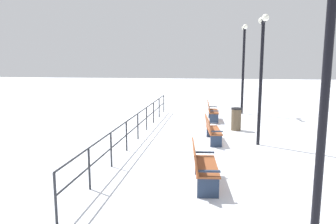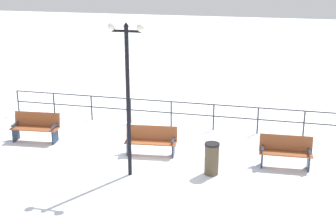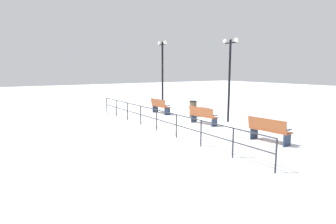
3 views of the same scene
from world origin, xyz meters
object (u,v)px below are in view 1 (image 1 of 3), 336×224
Objects in this scene: lamppost_middle at (262,61)px; bench_third at (212,111)px; bench_second at (212,129)px; bench_nearest at (202,165)px; lamppost_far at (244,57)px; lamppost_near at (329,42)px; trash_bin at (236,119)px.

bench_third is at bearing 110.61° from lamppost_middle.
bench_second is 0.39× the size of lamppost_middle.
bench_nearest is 0.35× the size of lamppost_far.
lamppost_near is at bearing -90.00° from lamppost_middle.
bench_second is at bearing 173.63° from lamppost_middle.
lamppost_far reaches higher than trash_bin.
bench_third is (-0.02, 4.15, 0.02)m from bench_second.
lamppost_far is (1.63, 2.34, 2.56)m from bench_third.
bench_nearest is at bearing -114.36° from lamppost_middle.
lamppost_middle is 0.92× the size of lamppost_far.
bench_nearest is 3.99m from lamppost_near.
lamppost_far reaches higher than bench_nearest.
lamppost_far is at bearing 69.80° from bench_second.
lamppost_middle reaches higher than bench_second.
lamppost_near reaches higher than trash_bin.
lamppost_near is 4.93× the size of trash_bin.
trash_bin is at bearing 94.00° from lamppost_near.
bench_third is 3.83m from lamppost_far.
lamppost_middle is at bearing 90.00° from lamppost_near.
lamppost_middle is at bearing -90.00° from lamppost_far.
lamppost_near is 6.34m from lamppost_middle.
lamppost_far is (0.00, 13.00, -0.10)m from lamppost_near.
lamppost_near is 13.00m from lamppost_far.
bench_third is at bearing 83.70° from bench_nearest.
lamppost_middle is (1.79, 3.96, 2.39)m from bench_nearest.
bench_nearest reaches higher than bench_third.
trash_bin is at bearing 74.02° from bench_nearest.
lamppost_far is (1.60, 6.48, 2.58)m from bench_second.
trash_bin is (1.19, 6.23, -0.02)m from bench_nearest.
bench_third is 5.20m from lamppost_middle.
trash_bin is at bearing -97.81° from lamppost_far.
lamppost_near is (1.63, -10.66, 2.66)m from bench_third.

